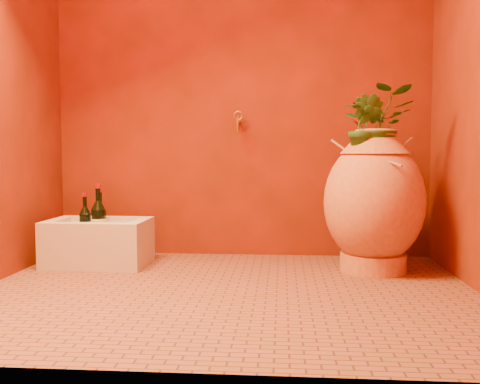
# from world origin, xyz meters

# --- Properties ---
(floor) EXTENTS (2.50, 2.50, 0.00)m
(floor) POSITION_xyz_m (0.00, 0.00, 0.00)
(floor) COLOR brown
(floor) RESTS_ON ground
(wall_back) EXTENTS (2.50, 0.02, 2.50)m
(wall_back) POSITION_xyz_m (0.00, 1.00, 1.25)
(wall_back) COLOR #521B04
(wall_back) RESTS_ON ground
(amphora) EXTENTS (0.60, 0.60, 0.83)m
(amphora) POSITION_xyz_m (0.81, 0.53, 0.41)
(amphora) COLOR #D16F3A
(amphora) RESTS_ON floor
(stone_basin) EXTENTS (0.61, 0.42, 0.28)m
(stone_basin) POSITION_xyz_m (-0.85, 0.58, 0.14)
(stone_basin) COLOR beige
(stone_basin) RESTS_ON floor
(wine_bottle_a) EXTENTS (0.09, 0.09, 0.35)m
(wine_bottle_a) POSITION_xyz_m (-0.82, 0.51, 0.28)
(wine_bottle_a) COLOR black
(wine_bottle_a) RESTS_ON stone_basin
(wine_bottle_b) EXTENTS (0.07, 0.07, 0.29)m
(wine_bottle_b) POSITION_xyz_m (-0.92, 0.55, 0.26)
(wine_bottle_b) COLOR black
(wine_bottle_b) RESTS_ON stone_basin
(wine_bottle_c) EXTENTS (0.08, 0.08, 0.32)m
(wine_bottle_c) POSITION_xyz_m (-0.85, 0.62, 0.27)
(wine_bottle_c) COLOR black
(wine_bottle_c) RESTS_ON stone_basin
(wall_tap) EXTENTS (0.06, 0.13, 0.15)m
(wall_tap) POSITION_xyz_m (-0.01, 0.93, 0.90)
(wall_tap) COLOR #A77826
(wall_tap) RESTS_ON wall_back
(plant_main) EXTENTS (0.40, 0.35, 0.44)m
(plant_main) POSITION_xyz_m (0.82, 0.54, 0.85)
(plant_main) COLOR #204F1C
(plant_main) RESTS_ON amphora
(plant_side) EXTENTS (0.26, 0.25, 0.37)m
(plant_side) POSITION_xyz_m (0.75, 0.47, 0.83)
(plant_side) COLOR #204F1C
(plant_side) RESTS_ON amphora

